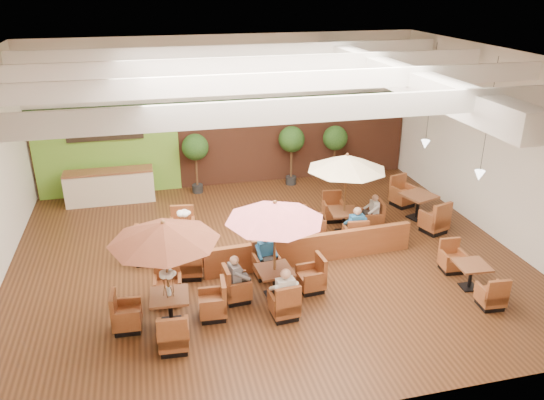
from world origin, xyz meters
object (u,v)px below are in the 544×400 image
object	(u,v)px
table_3	(175,244)
diner_2	(237,274)
service_counter	(110,187)
diner_3	(356,223)
table_2	(346,179)
table_4	(470,276)
topiary_1	(291,142)
table_0	(166,255)
diner_4	(373,208)
booth_divider	(311,249)
diner_1	(266,251)
topiary_2	(335,140)
diner_0	(285,288)
topiary_0	(195,149)
table_5	(418,207)
table_1	(275,232)

from	to	relation	value
table_3	diner_2	world-z (taller)	table_3
service_counter	diner_3	bearing A→B (deg)	-36.11
table_2	table_3	xyz separation A→B (m)	(-5.15, -0.44, -1.30)
table_4	table_2	bearing A→B (deg)	122.78
table_4	topiary_1	xyz separation A→B (m)	(-2.46, 8.14, 1.35)
table_0	diner_4	distance (m)	7.37
service_counter	booth_divider	distance (m)	7.98
service_counter	diner_4	distance (m)	9.05
table_2	table_3	size ratio (longest dim) A/B	0.90
booth_divider	diner_1	xyz separation A→B (m)	(-1.37, -0.41, 0.33)
topiary_2	diner_1	xyz separation A→B (m)	(-4.17, -6.36, -0.87)
diner_0	diner_1	xyz separation A→B (m)	(-0.00, 1.89, -0.03)
table_4	topiary_0	xyz separation A→B (m)	(-6.03, 8.14, 1.31)
table_2	diner_1	size ratio (longest dim) A/B	3.40
diner_4	diner_2	bearing A→B (deg)	124.09
topiary_0	table_3	bearing A→B (deg)	-103.16
topiary_2	diner_2	world-z (taller)	topiary_2
service_counter	diner_0	world-z (taller)	diner_0
topiary_1	topiary_0	bearing A→B (deg)	180.00
table_2	booth_divider	bearing A→B (deg)	-128.40
table_3	topiary_2	bearing A→B (deg)	45.31
diner_0	diner_2	xyz separation A→B (m)	(-0.94, 0.94, -0.03)
table_4	topiary_0	distance (m)	10.21
table_4	topiary_1	distance (m)	8.61
diner_4	table_0	bearing A→B (deg)	121.28
diner_0	diner_4	xyz separation A→B (m)	(3.85, 3.83, -0.05)
table_0	diner_1	xyz separation A→B (m)	(2.58, 1.51, -1.03)
booth_divider	topiary_1	size ratio (longest dim) A/B	2.64
topiary_1	diner_2	size ratio (longest dim) A/B	2.88
table_5	booth_divider	bearing A→B (deg)	-172.42
diner_4	topiary_1	bearing A→B (deg)	20.63
diner_4	booth_divider	bearing A→B (deg)	124.77
table_0	table_3	xyz separation A→B (m)	(0.33, 3.02, -1.31)
table_2	diner_4	size ratio (longest dim) A/B	3.59
diner_0	diner_3	world-z (taller)	diner_0
diner_3	diner_0	bearing A→B (deg)	-135.07
topiary_0	diner_3	xyz separation A→B (m)	(4.02, -5.35, -0.88)
service_counter	topiary_0	xyz separation A→B (m)	(3.05, 0.20, 1.06)
table_2	topiary_0	bearing A→B (deg)	138.93
table_4	topiary_2	world-z (taller)	topiary_2
table_1	table_3	distance (m)	3.57
topiary_0	diner_1	xyz separation A→B (m)	(1.11, -6.36, -0.90)
table_2	topiary_0	xyz separation A→B (m)	(-4.02, 4.41, -0.12)
service_counter	table_0	distance (m)	7.92
table_0	table_3	size ratio (longest dim) A/B	0.91
table_1	topiary_2	distance (m)	8.41
table_2	table_4	bearing A→B (deg)	-55.09
table_2	table_4	world-z (taller)	table_2
table_0	topiary_2	bearing A→B (deg)	52.97
table_0	diner_0	distance (m)	2.79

